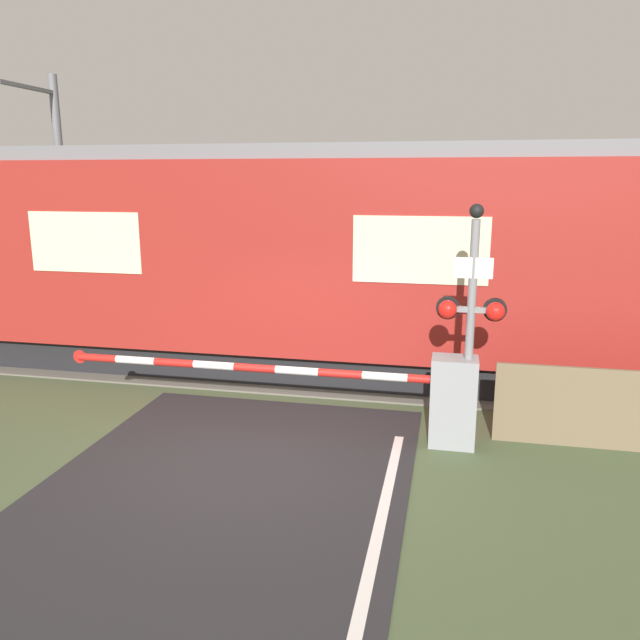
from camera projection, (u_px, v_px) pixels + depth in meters
ground_plane at (247, 457)px, 8.04m from camera, size 80.00×80.00×0.00m
track_bed at (313, 367)px, 11.78m from camera, size 36.00×3.20×0.13m
train at (424, 262)px, 10.91m from camera, size 20.56×2.92×4.04m
crossing_barrier at (417, 395)px, 8.37m from camera, size 5.90×0.44×1.22m
signal_post at (471, 314)px, 7.96m from camera, size 0.89×0.26×3.20m
catenary_pole at (62, 198)px, 14.63m from camera, size 0.20×1.90×5.80m
roadside_fence at (636, 411)px, 8.10m from camera, size 3.57×0.06×1.10m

